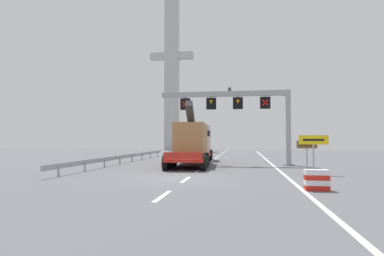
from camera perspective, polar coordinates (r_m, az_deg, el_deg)
name	(u,v)px	position (r m, az deg, el deg)	size (l,w,h in m)	color
ground	(178,178)	(18.88, -2.41, -8.71)	(112.00, 112.00, 0.00)	#5B5B60
lane_markings	(219,156)	(43.83, 4.76, -4.86)	(0.20, 65.12, 0.01)	silver
edge_line_right	(271,164)	(30.59, 13.64, -6.06)	(0.20, 63.00, 0.01)	silver
overhead_lane_gantry	(241,105)	(28.88, 8.49, 3.99)	(11.48, 0.90, 6.75)	#9EA0A5
heavy_haul_truck_red	(194,142)	(30.31, 0.41, -2.40)	(3.63, 14.16, 5.30)	red
exit_sign_yellow	(313,144)	(21.90, 20.44, -2.64)	(1.79, 0.15, 2.47)	#9EA0A5
tourist_info_sign_brown	(307,148)	(23.97, 19.41, -3.35)	(1.36, 0.15, 2.11)	#9EA0A5
crash_barrier_striped	(317,180)	(15.25, 20.93, -8.48)	(1.01, 0.52, 0.90)	red
guardrail_left	(126,157)	(31.49, -11.49, -4.95)	(0.13, 26.22, 0.76)	#999EA3
bridge_pylon_distant	(172,72)	(68.83, -3.54, 9.67)	(9.00, 2.00, 31.45)	#B7B7B2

